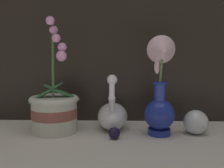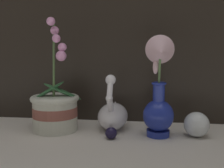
# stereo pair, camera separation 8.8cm
# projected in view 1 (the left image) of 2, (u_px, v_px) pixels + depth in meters

# --- Properties ---
(ground_plane) EXTENTS (2.80, 2.80, 0.00)m
(ground_plane) POSITION_uv_depth(u_px,v_px,m) (124.00, 141.00, 0.79)
(ground_plane) COLOR beige
(orchid_potted_plant) EXTENTS (0.18, 0.16, 0.38)m
(orchid_potted_plant) POSITION_uv_depth(u_px,v_px,m) (54.00, 109.00, 0.88)
(orchid_potted_plant) COLOR beige
(orchid_potted_plant) RESTS_ON ground_plane
(swan_figurine) EXTENTS (0.10, 0.20, 0.20)m
(swan_figurine) POSITION_uv_depth(u_px,v_px,m) (113.00, 114.00, 0.92)
(swan_figurine) COLOR white
(swan_figurine) RESTS_ON ground_plane
(blue_vase) EXTENTS (0.10, 0.13, 0.32)m
(blue_vase) POSITION_uv_depth(u_px,v_px,m) (160.00, 95.00, 0.83)
(blue_vase) COLOR navy
(blue_vase) RESTS_ON ground_plane
(glass_sphere) EXTENTS (0.08, 0.08, 0.08)m
(glass_sphere) POSITION_uv_depth(u_px,v_px,m) (196.00, 122.00, 0.85)
(glass_sphere) COLOR silver
(glass_sphere) RESTS_ON ground_plane
(glass_bauble) EXTENTS (0.04, 0.04, 0.04)m
(glass_bauble) POSITION_uv_depth(u_px,v_px,m) (114.00, 133.00, 0.81)
(glass_bauble) COLOR #191433
(glass_bauble) RESTS_ON ground_plane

